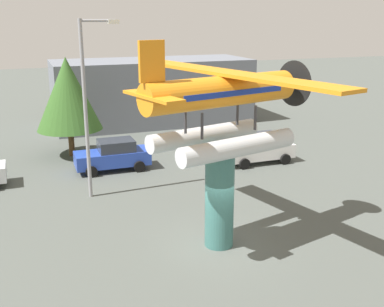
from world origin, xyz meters
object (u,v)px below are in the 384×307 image
object	(u,v)px
car_mid_blue	(113,155)
storefront_building	(152,91)
streetlight_primary	(89,98)
tree_east	(68,94)
floatplane_monument	(224,105)
car_far_white	(259,148)
display_pedestal	(219,199)

from	to	relation	value
car_mid_blue	storefront_building	xyz separation A→B (m)	(5.54, 11.41, 1.70)
streetlight_primary	tree_east	distance (m)	7.59
floatplane_monument	car_far_white	bearing A→B (deg)	39.78
floatplane_monument	streetlight_primary	xyz separation A→B (m)	(-3.83, 6.81, -0.63)
tree_east	storefront_building	bearing A→B (deg)	45.60
car_far_white	streetlight_primary	world-z (taller)	streetlight_primary
display_pedestal	storefront_building	xyz separation A→B (m)	(3.54, 22.00, 0.68)
car_mid_blue	tree_east	size ratio (longest dim) A/B	0.68
display_pedestal	car_far_white	size ratio (longest dim) A/B	0.91
floatplane_monument	car_mid_blue	bearing A→B (deg)	86.77
display_pedestal	car_far_white	bearing A→B (deg)	54.01
car_mid_blue	car_far_white	world-z (taller)	same
floatplane_monument	tree_east	bearing A→B (deg)	91.14
car_mid_blue	storefront_building	bearing A→B (deg)	-115.90
display_pedestal	floatplane_monument	xyz separation A→B (m)	(0.13, 0.03, 3.58)
storefront_building	streetlight_primary	bearing A→B (deg)	-115.52
car_mid_blue	streetlight_primary	world-z (taller)	streetlight_primary
car_far_white	floatplane_monument	bearing A→B (deg)	54.44
car_far_white	tree_east	bearing A→B (deg)	-27.27
car_far_white	tree_east	distance (m)	12.16
display_pedestal	car_mid_blue	distance (m)	10.82
floatplane_monument	car_mid_blue	distance (m)	11.71
streetlight_primary	floatplane_monument	bearing A→B (deg)	-60.66
display_pedestal	streetlight_primary	bearing A→B (deg)	118.41
floatplane_monument	tree_east	world-z (taller)	floatplane_monument
display_pedestal	floatplane_monument	world-z (taller)	floatplane_monument
floatplane_monument	car_far_white	size ratio (longest dim) A/B	2.46
display_pedestal	tree_east	bearing A→B (deg)	105.30
car_far_white	storefront_building	size ratio (longest dim) A/B	0.27
streetlight_primary	storefront_building	bearing A→B (deg)	64.48
floatplane_monument	tree_east	xyz separation A→B (m)	(-4.06, 14.34, -1.54)
streetlight_primary	tree_east	xyz separation A→B (m)	(-0.23, 7.53, -0.91)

